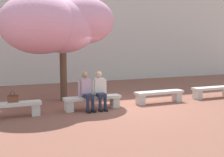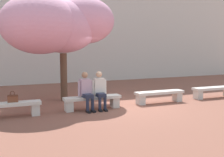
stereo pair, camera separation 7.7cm
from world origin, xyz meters
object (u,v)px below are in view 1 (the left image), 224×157
stone_bench_near_west (93,100)px  person_seated_left (86,90)px  cherry_tree_main (58,24)px  stone_bench_center (159,95)px  person_seated_right (100,89)px  stone_bench_near_east (213,90)px  stone_bench_west_end (7,108)px  handbag (13,98)px

stone_bench_near_west → person_seated_left: bearing=-167.8°
stone_bench_near_west → cherry_tree_main: (-0.72, 1.81, 2.67)m
stone_bench_near_west → cherry_tree_main: 3.31m
person_seated_left → cherry_tree_main: bearing=104.3°
stone_bench_near_west → stone_bench_center: size_ratio=1.00×
person_seated_left → cherry_tree_main: 2.98m
stone_bench_center → person_seated_right: person_seated_right is taller
stone_bench_center → stone_bench_near_east: 2.71m
person_seated_left → stone_bench_west_end: bearing=178.8°
stone_bench_near_east → stone_bench_west_end: bearing=180.0°
cherry_tree_main → person_seated_left: bearing=-75.7°
stone_bench_near_west → handbag: handbag is taller
stone_bench_near_west → handbag: size_ratio=5.85×
stone_bench_center → person_seated_left: (-2.95, -0.05, 0.39)m
stone_bench_center → person_seated_left: bearing=-179.0°
person_seated_left → handbag: 2.30m
stone_bench_near_west → stone_bench_center: 2.71m
stone_bench_near_west → person_seated_right: size_ratio=1.54×
stone_bench_near_west → person_seated_right: person_seated_right is taller
stone_bench_near_west → person_seated_right: (0.25, -0.05, 0.39)m
cherry_tree_main → stone_bench_near_west: bearing=-68.3°
stone_bench_near_east → handbag: 7.95m
stone_bench_near_west → stone_bench_near_east: same height
stone_bench_west_end → stone_bench_near_east: 8.12m
stone_bench_near_west → cherry_tree_main: size_ratio=0.45×
stone_bench_near_west → stone_bench_center: same height
stone_bench_center → cherry_tree_main: size_ratio=0.45×
stone_bench_near_east → cherry_tree_main: 6.93m
stone_bench_west_end → person_seated_right: bearing=-1.0°
person_seated_left → handbag: bearing=178.1°
stone_bench_west_end → cherry_tree_main: cherry_tree_main is taller
stone_bench_center → stone_bench_near_east: size_ratio=1.00×
stone_bench_west_end → person_seated_right: person_seated_right is taller
stone_bench_west_end → stone_bench_near_west: bearing=-0.0°
stone_bench_west_end → stone_bench_near_east: same height
handbag → cherry_tree_main: bearing=44.6°
person_seated_left → handbag: (-2.29, 0.08, -0.12)m
stone_bench_near_east → person_seated_right: size_ratio=1.54×
handbag → person_seated_right: bearing=-1.6°
stone_bench_west_end → handbag: handbag is taller
stone_bench_near_east → cherry_tree_main: bearing=163.5°
cherry_tree_main → stone_bench_near_east: bearing=-16.5°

